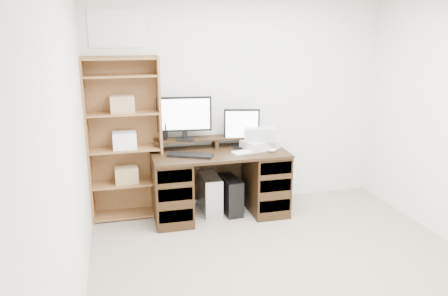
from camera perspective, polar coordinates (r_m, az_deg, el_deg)
name	(u,v)px	position (r m, az deg, el deg)	size (l,w,h in m)	color
room	(312,143)	(3.35, 11.46, 0.65)	(3.54, 4.04, 2.54)	gray
desk	(219,182)	(4.98, -0.60, -4.48)	(1.50, 0.70, 0.75)	black
riser_shelf	(215,139)	(5.04, -1.16, 1.16)	(1.40, 0.22, 0.12)	black
monitor_wide	(184,116)	(4.89, -5.20, 4.22)	(0.61, 0.17, 0.48)	black
monitor_small	(242,127)	(5.00, 2.33, 2.80)	(0.41, 0.19, 0.45)	black
speaker	(164,131)	(4.94, -7.87, 2.16)	(0.07, 0.07, 0.19)	black
keyboard_black	(190,155)	(4.70, -4.40, -0.95)	(0.48, 0.16, 0.03)	black
keyboard_white	(250,151)	(4.86, 3.46, -0.42)	(0.42, 0.13, 0.02)	white
mouse	(272,150)	(4.89, 6.31, -0.27)	(0.10, 0.06, 0.04)	white
printer	(260,144)	(5.02, 4.71, 0.50)	(0.38, 0.29, 0.10)	beige
basket	(260,134)	(4.98, 4.74, 1.88)	(0.36, 0.26, 0.15)	#A7ACB2
tower_silver	(210,194)	(5.09, -1.82, -6.03)	(0.20, 0.45, 0.45)	#BABDC2
tower_black	(230,195)	(5.09, 0.83, -6.18)	(0.22, 0.43, 0.42)	black
bookshelf	(124,138)	(4.91, -12.88, 1.27)	(0.80, 0.30, 1.80)	#905E32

